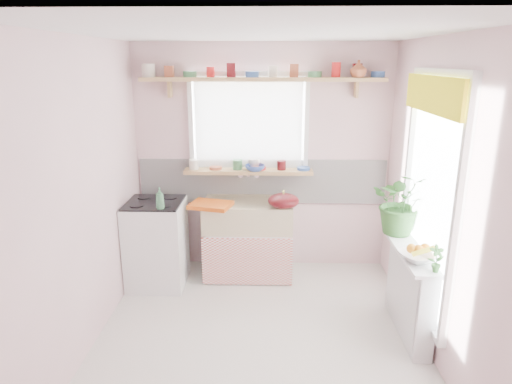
{
  "coord_description": "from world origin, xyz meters",
  "views": [
    {
      "loc": [
        0.07,
        -3.37,
        2.32
      ],
      "look_at": [
        -0.04,
        0.55,
        1.17
      ],
      "focal_mm": 32.0,
      "sensor_mm": 36.0,
      "label": 1
    }
  ],
  "objects": [
    {
      "name": "colander",
      "position": [
        0.22,
        1.1,
        0.92
      ],
      "size": [
        0.38,
        0.38,
        0.15
      ],
      "primitive_type": "ellipsoid",
      "rotation": [
        0.0,
        0.0,
        0.19
      ],
      "color": "#4E0D12",
      "rests_on": "sink_unit"
    },
    {
      "name": "sink_unit",
      "position": [
        -0.15,
        1.29,
        0.43
      ],
      "size": [
        0.95,
        0.65,
        1.11
      ],
      "color": "white",
      "rests_on": "ground"
    },
    {
      "name": "windowsill",
      "position": [
        -0.15,
        1.48,
        1.14
      ],
      "size": [
        1.4,
        0.22,
        0.04
      ],
      "primitive_type": "cube",
      "color": "tan",
      "rests_on": "room"
    },
    {
      "name": "radiator_ledge",
      "position": [
        1.3,
        0.2,
        0.4
      ],
      "size": [
        0.22,
        0.95,
        0.78
      ],
      "color": "white",
      "rests_on": "ground"
    },
    {
      "name": "cooker",
      "position": [
        -1.1,
        1.05,
        0.46
      ],
      "size": [
        0.58,
        0.58,
        0.93
      ],
      "color": "white",
      "rests_on": "ground"
    },
    {
      "name": "shelf_vase",
      "position": [
        0.97,
        1.41,
        2.23
      ],
      "size": [
        0.18,
        0.18,
        0.17
      ],
      "primitive_type": "imported",
      "rotation": [
        0.0,
        0.0,
        -0.1
      ],
      "color": "#A65633",
      "rests_on": "pine_shelf"
    },
    {
      "name": "soap_bottle_sink",
      "position": [
        0.22,
        1.11,
        0.94
      ],
      "size": [
        0.11,
        0.11,
        0.18
      ],
      "primitive_type": "imported",
      "rotation": [
        0.0,
        0.0,
        -0.39
      ],
      "color": "#D3D35E",
      "rests_on": "sink_unit"
    },
    {
      "name": "cooker_bottle",
      "position": [
        -0.98,
        0.83,
        1.02
      ],
      "size": [
        0.1,
        0.1,
        0.21
      ],
      "primitive_type": "imported",
      "rotation": [
        0.0,
        0.0,
        0.29
      ],
      "color": "#3F7E53",
      "rests_on": "cooker"
    },
    {
      "name": "fruit_bowl",
      "position": [
        1.26,
        0.0,
        0.81
      ],
      "size": [
        0.38,
        0.38,
        0.07
      ],
      "primitive_type": "imported",
      "rotation": [
        0.0,
        0.0,
        0.36
      ],
      "color": "white",
      "rests_on": "radiator_ledge"
    },
    {
      "name": "room",
      "position": [
        0.66,
        0.86,
        1.37
      ],
      "size": [
        3.2,
        3.2,
        3.2
      ],
      "color": "silver",
      "rests_on": "ground"
    },
    {
      "name": "sill_bowl",
      "position": [
        -0.08,
        1.42,
        1.19
      ],
      "size": [
        0.23,
        0.23,
        0.07
      ],
      "primitive_type": "imported",
      "rotation": [
        0.0,
        0.0,
        -0.09
      ],
      "color": "#3352A8",
      "rests_on": "windowsill"
    },
    {
      "name": "fruit",
      "position": [
        1.27,
        0.01,
        0.87
      ],
      "size": [
        0.2,
        0.14,
        0.1
      ],
      "color": "orange",
      "rests_on": "fruit_bowl"
    },
    {
      "name": "dish_tray",
      "position": [
        -0.53,
        1.1,
        0.87
      ],
      "size": [
        0.48,
        0.4,
        0.04
      ],
      "primitive_type": "cube",
      "rotation": [
        0.0,
        0.0,
        -0.26
      ],
      "color": "#D75813",
      "rests_on": "sink_unit"
    },
    {
      "name": "jade_plant",
      "position": [
        1.28,
        0.6,
        1.07
      ],
      "size": [
        0.61,
        0.55,
        0.59
      ],
      "primitive_type": "imported",
      "rotation": [
        0.0,
        0.0,
        -0.19
      ],
      "color": "#306327",
      "rests_on": "radiator_ledge"
    },
    {
      "name": "herb_pot",
      "position": [
        1.33,
        -0.2,
        0.88
      ],
      "size": [
        0.12,
        0.09,
        0.22
      ],
      "primitive_type": "imported",
      "rotation": [
        0.0,
        0.0,
        0.11
      ],
      "color": "#326A2A",
      "rests_on": "radiator_ledge"
    },
    {
      "name": "pine_shelf",
      "position": [
        0.0,
        1.47,
        2.12
      ],
      "size": [
        2.52,
        0.24,
        0.04
      ],
      "primitive_type": "cube",
      "color": "tan",
      "rests_on": "room"
    },
    {
      "name": "sill_crockery",
      "position": [
        -0.2,
        1.48,
        1.21
      ],
      "size": [
        1.35,
        0.11,
        0.12
      ],
      "color": "silver",
      "rests_on": "windowsill"
    },
    {
      "name": "shelf_crockery",
      "position": [
        -0.04,
        1.47,
        2.19
      ],
      "size": [
        2.47,
        0.11,
        0.12
      ],
      "color": "silver",
      "rests_on": "pine_shelf"
    },
    {
      "name": "sill_cup",
      "position": [
        -0.09,
        1.54,
        1.21
      ],
      "size": [
        0.16,
        0.16,
        0.1
      ],
      "primitive_type": "imported",
      "rotation": [
        0.0,
        0.0,
        0.19
      ],
      "color": "beige",
      "rests_on": "windowsill"
    }
  ]
}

